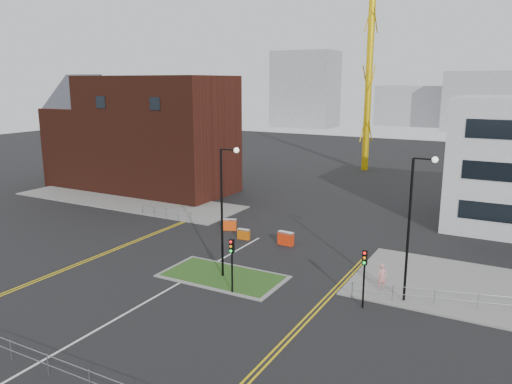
% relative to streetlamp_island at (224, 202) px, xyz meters
% --- Properties ---
extents(ground, '(200.00, 200.00, 0.00)m').
position_rel_streetlamp_island_xyz_m(ground, '(-2.22, -8.00, -5.41)').
color(ground, black).
rests_on(ground, ground).
extents(pavement_left, '(28.00, 8.00, 0.12)m').
position_rel_streetlamp_island_xyz_m(pavement_left, '(-22.22, 14.00, -5.35)').
color(pavement_left, slate).
rests_on(pavement_left, ground).
extents(island_kerb, '(8.60, 4.60, 0.08)m').
position_rel_streetlamp_island_xyz_m(island_kerb, '(-0.22, 0.00, -5.37)').
color(island_kerb, slate).
rests_on(island_kerb, ground).
extents(grass_island, '(8.00, 4.00, 0.12)m').
position_rel_streetlamp_island_xyz_m(grass_island, '(-0.22, 0.00, -5.35)').
color(grass_island, '#224517').
rests_on(grass_island, ground).
extents(brick_building, '(24.20, 10.07, 14.24)m').
position_rel_streetlamp_island_xyz_m(brick_building, '(-25.19, 20.00, 1.44)').
color(brick_building, '#411910').
rests_on(brick_building, ground).
extents(streetlamp_island, '(1.46, 0.36, 9.18)m').
position_rel_streetlamp_island_xyz_m(streetlamp_island, '(0.00, 0.00, 0.00)').
color(streetlamp_island, black).
rests_on(streetlamp_island, ground).
extents(streetlamp_right_near, '(1.46, 0.36, 9.18)m').
position_rel_streetlamp_island_xyz_m(streetlamp_right_near, '(12.00, 2.00, 0.00)').
color(streetlamp_right_near, black).
rests_on(streetlamp_right_near, ground).
extents(traffic_light_island, '(0.28, 0.33, 3.65)m').
position_rel_streetlamp_island_xyz_m(traffic_light_island, '(1.78, -2.02, -2.85)').
color(traffic_light_island, black).
rests_on(traffic_light_island, ground).
extents(traffic_light_right, '(0.28, 0.33, 3.65)m').
position_rel_streetlamp_island_xyz_m(traffic_light_right, '(9.78, -0.02, -2.85)').
color(traffic_light_right, black).
rests_on(traffic_light_right, ground).
extents(railing_front, '(24.05, 0.05, 1.10)m').
position_rel_streetlamp_island_xyz_m(railing_front, '(-2.22, -14.00, -4.63)').
color(railing_front, gray).
rests_on(railing_front, ground).
extents(railing_left, '(6.05, 0.05, 1.10)m').
position_rel_streetlamp_island_xyz_m(railing_left, '(-13.22, 10.00, -4.67)').
color(railing_left, gray).
rests_on(railing_left, ground).
extents(centre_line, '(0.15, 30.00, 0.01)m').
position_rel_streetlamp_island_xyz_m(centre_line, '(-2.22, -6.00, -5.41)').
color(centre_line, silver).
rests_on(centre_line, ground).
extents(yellow_left_a, '(0.12, 24.00, 0.01)m').
position_rel_streetlamp_island_xyz_m(yellow_left_a, '(-11.22, 2.00, -5.41)').
color(yellow_left_a, gold).
rests_on(yellow_left_a, ground).
extents(yellow_left_b, '(0.12, 24.00, 0.01)m').
position_rel_streetlamp_island_xyz_m(yellow_left_b, '(-10.92, 2.00, -5.41)').
color(yellow_left_b, gold).
rests_on(yellow_left_b, ground).
extents(yellow_right_a, '(0.12, 20.00, 0.01)m').
position_rel_streetlamp_island_xyz_m(yellow_right_a, '(7.28, -2.00, -5.41)').
color(yellow_right_a, gold).
rests_on(yellow_right_a, ground).
extents(yellow_right_b, '(0.12, 20.00, 0.01)m').
position_rel_streetlamp_island_xyz_m(yellow_right_b, '(7.58, -2.00, -5.41)').
color(yellow_right_b, gold).
rests_on(yellow_right_b, ground).
extents(skyline_a, '(18.00, 12.00, 22.00)m').
position_rel_streetlamp_island_xyz_m(skyline_a, '(-42.22, 112.00, 5.59)').
color(skyline_a, gray).
rests_on(skyline_a, ground).
extents(skyline_b, '(24.00, 12.00, 16.00)m').
position_rel_streetlamp_island_xyz_m(skyline_b, '(7.78, 122.00, 2.59)').
color(skyline_b, gray).
rests_on(skyline_b, ground).
extents(skyline_d, '(30.00, 12.00, 12.00)m').
position_rel_streetlamp_island_xyz_m(skyline_d, '(-10.22, 132.00, 0.59)').
color(skyline_d, gray).
rests_on(skyline_d, ground).
extents(pedestrian, '(0.79, 0.75, 1.82)m').
position_rel_streetlamp_island_xyz_m(pedestrian, '(10.11, 3.08, -4.50)').
color(pedestrian, pink).
rests_on(pedestrian, ground).
extents(barrier_left, '(1.10, 0.42, 0.91)m').
position_rel_streetlamp_island_xyz_m(barrier_left, '(-3.22, 8.08, -4.92)').
color(barrier_left, '#C4570A').
rests_on(barrier_left, ground).
extents(barrier_mid, '(1.30, 0.87, 1.04)m').
position_rel_streetlamp_island_xyz_m(barrier_mid, '(-5.71, 9.81, -4.85)').
color(barrier_mid, '#F4470D').
rests_on(barrier_mid, ground).
extents(barrier_right, '(1.39, 0.56, 1.14)m').
position_rel_streetlamp_island_xyz_m(barrier_right, '(0.64, 8.43, -4.79)').
color(barrier_right, red).
rests_on(barrier_right, ground).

